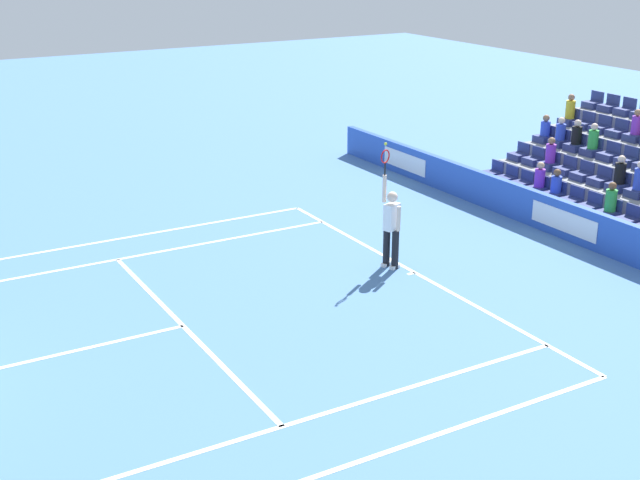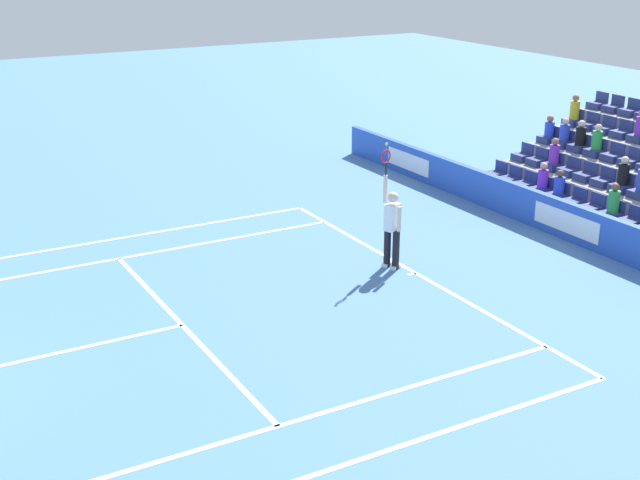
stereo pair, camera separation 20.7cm
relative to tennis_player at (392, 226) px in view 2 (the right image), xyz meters
The scene contains 9 objects.
line_baseline 1.17m from the tennis_player, 152.97° to the right, with size 10.97×0.10×0.01m, color white.
line_service 5.32m from the tennis_player, 96.20° to the left, with size 8.23×0.10×0.01m, color white.
line_centre_service 8.48m from the tennis_player, 93.85° to the left, with size 0.10×6.40×0.01m, color white.
line_singles_sideline_left 6.75m from the tennis_player, 57.89° to the left, with size 0.10×11.89×0.01m, color white.
line_singles_sideline_right 7.41m from the tennis_player, 129.60° to the left, with size 0.10×11.89×0.01m, color white.
line_doubles_sideline_left 7.56m from the tennis_player, 48.98° to the left, with size 0.10×11.89×0.01m, color white.
line_centre_mark 1.15m from the tennis_player, 161.58° to the right, with size 0.10×0.20×0.01m, color white.
sponsor_barrier 4.92m from the tennis_player, 96.63° to the right, with size 20.21×0.22×0.94m.
tennis_player is the anchor object (origin of this frame).
Camera 2 is at (-14.36, -1.40, 7.13)m, focal length 48.08 mm.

